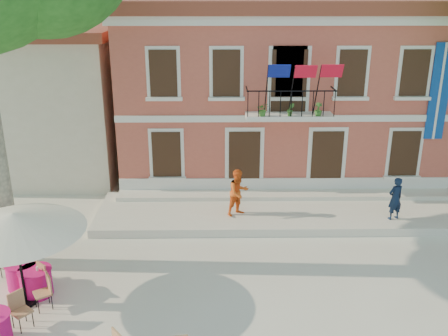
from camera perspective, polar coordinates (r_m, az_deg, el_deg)
ground at (r=14.60m, az=1.88°, el=-12.90°), size 90.00×90.00×0.00m
main_building at (r=22.80m, az=5.96°, el=9.26°), size 13.50×9.59×7.50m
neighbor_west at (r=25.35m, az=-21.42°, el=7.77°), size 9.40×9.40×6.40m
terrace at (r=18.57m, az=7.48°, el=-5.03°), size 14.00×3.40×0.30m
patio_umbrella at (r=13.61m, az=-22.90°, el=-5.79°), size 3.54×3.54×2.63m
pedestrian_navy at (r=18.25m, az=18.98°, el=-3.31°), size 0.65×0.54×1.54m
pedestrian_orange at (r=17.57m, az=1.66°, el=-2.81°), size 1.04×0.99×1.69m
cafe_table_0 at (r=15.25m, az=-22.08°, el=-11.12°), size 1.73×1.57×0.95m
cafe_table_3 at (r=14.77m, az=-20.69°, el=-11.98°), size 1.36×1.86×0.95m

